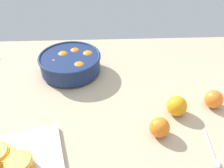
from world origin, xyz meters
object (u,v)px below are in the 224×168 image
cutting_board (13,162)px  loose_orange_1 (214,99)px  orange_half_2 (7,157)px  fruit_bowl (71,63)px  orange_half_1 (20,165)px  loose_orange_0 (177,106)px  loose_orange_2 (160,127)px  spoon (214,154)px

cutting_board → loose_orange_1: bearing=18.3°
loose_orange_1 → orange_half_2: bearing=-162.0°
fruit_bowl → orange_half_2: size_ratio=4.50×
orange_half_1 → loose_orange_0: 58.85cm
loose_orange_1 → loose_orange_2: 28.19cm
orange_half_1 → loose_orange_1: 74.83cm
cutting_board → spoon: size_ratio=1.92×
cutting_board → orange_half_2: size_ratio=4.80×
cutting_board → loose_orange_0: loose_orange_0 is taller
orange_half_1 → loose_orange_1: bearing=21.3°
orange_half_2 → loose_orange_0: bearing=19.3°
orange_half_1 → orange_half_2: (-4.73, 3.01, -0.35)cm
fruit_bowl → orange_half_2: bearing=-106.8°
loose_orange_0 → loose_orange_1: 16.21cm
loose_orange_1 → spoon: (-8.08, -23.65, -3.27)cm
cutting_board → loose_orange_0: (57.41, 20.60, 3.03)cm
loose_orange_2 → spoon: (16.44, -9.74, -3.18)cm
cutting_board → loose_orange_0: size_ratio=3.95×
cutting_board → loose_orange_1: loose_orange_1 is taller
orange_half_1 → spoon: 61.85cm
fruit_bowl → spoon: fruit_bowl is taller
cutting_board → fruit_bowl: bearing=74.5°
loose_orange_1 → spoon: loose_orange_1 is taller
loose_orange_2 → spoon: 19.38cm
orange_half_1 → loose_orange_1: size_ratio=1.13×
loose_orange_0 → cutting_board: bearing=-160.3°
cutting_board → orange_half_2: bearing=179.0°
loose_orange_0 → loose_orange_1: loose_orange_0 is taller
orange_half_2 → loose_orange_1: loose_orange_1 is taller
orange_half_2 → loose_orange_2: bearing=11.6°
cutting_board → orange_half_1: 5.46cm
spoon → loose_orange_2: bearing=149.4°
cutting_board → orange_half_1: bearing=-40.5°
loose_orange_0 → loose_orange_2: loose_orange_0 is taller
cutting_board → spoon: 65.15cm
cutting_board → loose_orange_1: size_ratio=4.20×
loose_orange_1 → loose_orange_2: bearing=-150.4°
spoon → fruit_bowl: bearing=135.2°
loose_orange_2 → spoon: bearing=-30.6°
cutting_board → loose_orange_1: (73.22, 24.17, 2.79)cm
loose_orange_0 → orange_half_2: bearing=-160.7°
orange_half_1 → spoon: size_ratio=0.52×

